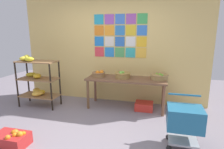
{
  "coord_description": "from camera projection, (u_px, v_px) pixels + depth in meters",
  "views": [
    {
      "loc": [
        1.15,
        -2.68,
        1.72
      ],
      "look_at": [
        0.17,
        1.2,
        0.82
      ],
      "focal_mm": 29.97,
      "sensor_mm": 36.0,
      "label": 1
    }
  ],
  "objects": [
    {
      "name": "fruit_basket_back_left",
      "position": [
        123.0,
        75.0,
        4.24
      ],
      "size": [
        0.36,
        0.36,
        0.16
      ],
      "color": "#9F7D3F",
      "rests_on": "display_table"
    },
    {
      "name": "orange_crate_foreground",
      "position": [
        12.0,
        139.0,
        2.89
      ],
      "size": [
        0.53,
        0.33,
        0.26
      ],
      "color": "red",
      "rests_on": "ground"
    },
    {
      "name": "shopping_cart",
      "position": [
        185.0,
        120.0,
        2.79
      ],
      "size": [
        0.51,
        0.45,
        0.77
      ],
      "rotation": [
        0.0,
        0.0,
        0.1
      ],
      "color": "black",
      "rests_on": "ground"
    },
    {
      "name": "produce_crate_under_table",
      "position": [
        144.0,
        106.0,
        4.25
      ],
      "size": [
        0.4,
        0.33,
        0.17
      ],
      "primitive_type": "cube",
      "color": "red",
      "rests_on": "ground"
    },
    {
      "name": "display_table",
      "position": [
        126.0,
        82.0,
        4.25
      ],
      "size": [
        1.79,
        0.63,
        0.71
      ],
      "color": "brown",
      "rests_on": "ground"
    },
    {
      "name": "ground",
      "position": [
        85.0,
        136.0,
        3.19
      ],
      "size": [
        9.6,
        9.6,
        0.0
      ],
      "primitive_type": "plane",
      "color": "gray"
    },
    {
      "name": "fruit_basket_left",
      "position": [
        159.0,
        76.0,
        4.13
      ],
      "size": [
        0.39,
        0.39,
        0.14
      ],
      "color": "#A6864C",
      "rests_on": "display_table"
    },
    {
      "name": "banana_shelf_unit",
      "position": [
        36.0,
        78.0,
        4.4
      ],
      "size": [
        0.92,
        0.44,
        1.22
      ],
      "color": "black",
      "rests_on": "ground"
    },
    {
      "name": "fruit_basket_right",
      "position": [
        99.0,
        74.0,
        4.37
      ],
      "size": [
        0.32,
        0.32,
        0.16
      ],
      "color": "olive",
      "rests_on": "display_table"
    },
    {
      "name": "back_wall_with_art",
      "position": [
        112.0,
        45.0,
        4.61
      ],
      "size": [
        4.61,
        0.07,
        2.82
      ],
      "color": "#E6C46E",
      "rests_on": "ground"
    }
  ]
}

